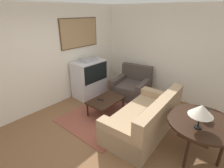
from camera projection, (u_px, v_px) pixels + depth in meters
ground_plane at (107, 136)px, 3.79m from camera, size 12.00×12.00×0.00m
wall_back at (46, 58)px, 4.54m from camera, size 12.00×0.10×2.70m
wall_right at (167, 53)px, 5.10m from camera, size 0.06×12.00×2.70m
area_rug at (108, 114)px, 4.57m from camera, size 2.20×1.67×0.01m
tv at (90, 78)px, 5.40m from camera, size 1.01×0.60×1.20m
couch at (146, 119)px, 3.83m from camera, size 2.06×1.10×0.88m
armchair at (132, 87)px, 5.45m from camera, size 1.15×1.15×0.92m
coffee_table at (106, 101)px, 4.48m from camera, size 0.93×0.59×0.40m
console_table at (202, 124)px, 3.02m from camera, size 1.17×1.17×0.75m
table_lamp at (201, 110)px, 2.70m from camera, size 0.38×0.38×0.42m
mantel_clock at (204, 114)px, 3.04m from camera, size 0.17×0.10×0.18m
remote at (101, 100)px, 4.44m from camera, size 0.09×0.17×0.02m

